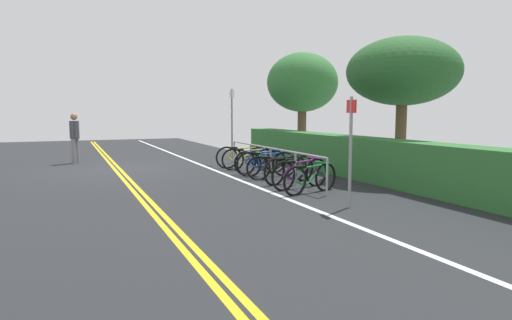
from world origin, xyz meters
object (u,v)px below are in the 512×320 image
at_px(bicycle_3, 267,164).
at_px(bicycle_5, 290,170).
at_px(sign_post_near, 232,119).
at_px(sign_post_far, 351,141).
at_px(bicycle_2, 260,162).
at_px(tree_near_left, 302,83).
at_px(bicycle_6, 300,174).
at_px(bicycle_7, 311,178).
at_px(bicycle_4, 277,167).
at_px(pedestrian, 75,134).
at_px(bicycle_1, 250,159).
at_px(bike_rack, 271,155).
at_px(bicycle_0, 243,157).
at_px(tree_mid, 403,72).

distance_m(bicycle_3, bicycle_5, 1.30).
distance_m(sign_post_near, sign_post_far, 7.72).
distance_m(bicycle_2, tree_near_left, 5.48).
distance_m(bicycle_6, tree_near_left, 7.58).
relative_size(bicycle_2, bicycle_5, 1.00).
relative_size(bicycle_2, sign_post_far, 0.82).
bearing_deg(bicycle_7, bicycle_4, 175.34).
bearing_deg(pedestrian, bicycle_1, 50.74).
distance_m(bicycle_1, bicycle_6, 3.48).
bearing_deg(bicycle_3, tree_near_left, 140.51).
bearing_deg(tree_near_left, bicycle_1, -50.64).
bearing_deg(bicycle_2, sign_post_far, -4.11).
xyz_separation_m(bike_rack, sign_post_near, (-3.71, 0.24, 0.91)).
bearing_deg(bike_rack, bicycle_4, 8.21).
xyz_separation_m(bike_rack, tree_near_left, (-4.49, 3.46, 2.29)).
bearing_deg(pedestrian, bicycle_6, 32.52).
relative_size(bike_rack, bicycle_5, 3.36).
xyz_separation_m(bicycle_4, tree_near_left, (-4.78, 3.42, 2.59)).
height_order(bicycle_0, bicycle_7, bicycle_0).
bearing_deg(bicycle_4, bicycle_6, -2.92).
xyz_separation_m(bicycle_3, sign_post_near, (-3.36, 0.20, 1.19)).
relative_size(bicycle_1, bicycle_2, 1.01).
bearing_deg(bicycle_1, bicycle_2, 1.12).
relative_size(bicycle_4, tree_mid, 0.42).
bearing_deg(bicycle_1, bicycle_5, -0.63).
distance_m(bicycle_1, sign_post_far, 5.82).
xyz_separation_m(bicycle_1, bicycle_5, (2.70, -0.03, -0.00)).
distance_m(bicycle_6, sign_post_far, 2.45).
height_order(bicycle_2, bicycle_7, bicycle_2).
height_order(bike_rack, tree_mid, tree_mid).
bearing_deg(bicycle_6, bicycle_7, -8.53).
distance_m(bike_rack, sign_post_far, 4.04).
xyz_separation_m(bicycle_0, sign_post_near, (-1.37, 0.11, 1.19)).
relative_size(bicycle_5, pedestrian, 0.98).
height_order(bike_rack, tree_near_left, tree_near_left).
bearing_deg(sign_post_far, bicycle_4, 175.82).
height_order(bicycle_7, sign_post_far, sign_post_far).
bearing_deg(pedestrian, bicycle_5, 36.04).
height_order(bicycle_6, sign_post_far, sign_post_far).
bearing_deg(tree_mid, sign_post_near, -146.79).
bearing_deg(bicycle_4, sign_post_near, 177.13).
height_order(bicycle_3, sign_post_far, sign_post_far).
height_order(bicycle_2, sign_post_far, sign_post_far).
distance_m(bike_rack, bicycle_1, 1.77).
relative_size(bicycle_1, bicycle_5, 1.01).
xyz_separation_m(bicycle_1, sign_post_far, (5.74, -0.34, 0.92)).
relative_size(bicycle_4, bicycle_7, 1.01).
distance_m(bicycle_5, pedestrian, 8.35).
height_order(bicycle_6, pedestrian, pedestrian).
bearing_deg(tree_mid, bicycle_3, -113.94).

